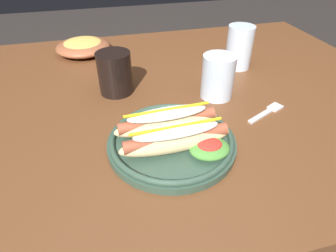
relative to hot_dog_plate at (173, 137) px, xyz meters
The scene contains 8 objects.
ground_plane 0.80m from the hot_dog_plate, 75.41° to the left, with size 8.00×8.00×0.00m, color #2D2826.
dining_table 0.26m from the hot_dog_plate, 75.41° to the left, with size 1.33×0.99×0.74m.
hot_dog_plate is the anchor object (origin of this frame).
fork 0.27m from the hot_dog_plate, 14.15° to the left, with size 0.12×0.07×0.00m.
soda_cup 0.28m from the hot_dog_plate, 108.66° to the left, with size 0.09×0.09×0.11m, color black.
water_cup 0.44m from the hot_dog_plate, 47.56° to the left, with size 0.08×0.08×0.13m, color silver.
extra_cup 0.24m from the hot_dog_plate, 46.12° to the left, with size 0.08×0.08×0.11m, color silver.
side_bowl 0.59m from the hot_dog_plate, 106.83° to the left, with size 0.18×0.18×0.05m.
Camera 1 is at (-0.18, -0.66, 1.13)m, focal length 30.33 mm.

